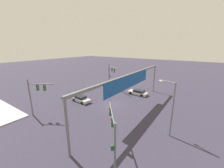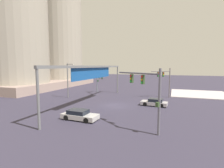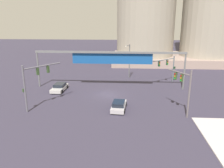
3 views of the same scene
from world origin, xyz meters
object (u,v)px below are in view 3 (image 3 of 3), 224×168
at_px(traffic_signal_near_corner, 34,79).
at_px(traffic_signal_opposite_side, 184,85).
at_px(sedan_car_approaching, 119,106).
at_px(traffic_signal_cross_street, 168,65).
at_px(streetlamp_curved_arm, 129,58).
at_px(sedan_car_waiting_far, 60,87).

height_order(traffic_signal_near_corner, traffic_signal_opposite_side, traffic_signal_near_corner).
distance_m(traffic_signal_opposite_side, sedan_car_approaching, 8.93).
bearing_deg(traffic_signal_cross_street, streetlamp_curved_arm, -65.39).
bearing_deg(traffic_signal_opposite_side, streetlamp_curved_arm, -11.08).
distance_m(traffic_signal_opposite_side, streetlamp_curved_arm, 19.74).
distance_m(traffic_signal_cross_street, sedan_car_waiting_far, 20.51).
relative_size(traffic_signal_near_corner, traffic_signal_cross_street, 1.24).
bearing_deg(sedan_car_approaching, sedan_car_waiting_far, 58.11).
bearing_deg(sedan_car_waiting_far, traffic_signal_opposite_side, 66.72).
relative_size(sedan_car_approaching, sedan_car_waiting_far, 0.95).
distance_m(traffic_signal_near_corner, streetlamp_curved_arm, 21.98).
bearing_deg(sedan_car_approaching, streetlamp_curved_arm, 0.13).
relative_size(streetlamp_curved_arm, sedan_car_approaching, 1.62).
bearing_deg(traffic_signal_near_corner, traffic_signal_cross_street, -20.37).
relative_size(traffic_signal_cross_street, sedan_car_waiting_far, 1.12).
height_order(traffic_signal_opposite_side, streetlamp_curved_arm, streetlamp_curved_arm).
height_order(traffic_signal_near_corner, sedan_car_waiting_far, traffic_signal_near_corner).
bearing_deg(traffic_signal_near_corner, sedan_car_approaching, -53.43).
height_order(traffic_signal_opposite_side, traffic_signal_cross_street, traffic_signal_opposite_side).
distance_m(traffic_signal_cross_street, streetlamp_curved_arm, 8.20).
bearing_deg(streetlamp_curved_arm, sedan_car_waiting_far, -29.75).
xyz_separation_m(streetlamp_curved_arm, sedan_car_approaching, (-1.41, -17.39, -3.56)).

